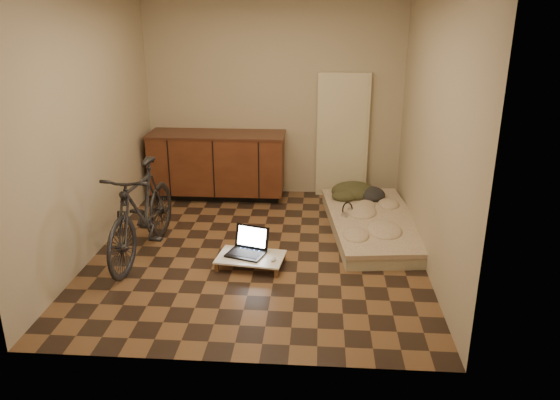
# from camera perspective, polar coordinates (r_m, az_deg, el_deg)

# --- Properties ---
(room_shell) EXTENTS (3.50, 4.00, 2.60)m
(room_shell) POSITION_cam_1_polar(r_m,az_deg,el_deg) (5.60, -2.39, 6.90)
(room_shell) COLOR brown
(room_shell) RESTS_ON ground
(cabinets) EXTENTS (1.84, 0.62, 0.91)m
(cabinets) POSITION_cam_1_polar(r_m,az_deg,el_deg) (7.56, -6.52, 3.69)
(cabinets) COLOR black
(cabinets) RESTS_ON ground
(appliance_panel) EXTENTS (0.70, 0.10, 1.70)m
(appliance_panel) POSITION_cam_1_polar(r_m,az_deg,el_deg) (7.57, 6.54, 6.71)
(appliance_panel) COLOR beige
(appliance_panel) RESTS_ON ground
(bicycle) EXTENTS (0.65, 1.76, 1.12)m
(bicycle) POSITION_cam_1_polar(r_m,az_deg,el_deg) (5.86, -14.29, -0.71)
(bicycle) COLOR black
(bicycle) RESTS_ON ground
(futon) EXTENTS (1.22, 2.18, 0.18)m
(futon) POSITION_cam_1_polar(r_m,az_deg,el_deg) (6.57, 9.74, -2.48)
(futon) COLOR beige
(futon) RESTS_ON ground
(clothing_pile) EXTENTS (0.67, 0.58, 0.25)m
(clothing_pile) POSITION_cam_1_polar(r_m,az_deg,el_deg) (7.19, 8.20, 1.39)
(clothing_pile) COLOR #363720
(clothing_pile) RESTS_ON futon
(headphones) EXTENTS (0.28, 0.29, 0.14)m
(headphones) POSITION_cam_1_polar(r_m,az_deg,el_deg) (6.54, 7.07, -0.96)
(headphones) COLOR black
(headphones) RESTS_ON futon
(lap_desk) EXTENTS (0.73, 0.52, 0.11)m
(lap_desk) POSITION_cam_1_polar(r_m,az_deg,el_deg) (5.64, -3.07, -6.00)
(lap_desk) COLOR brown
(lap_desk) RESTS_ON ground
(laptop) EXTENTS (0.46, 0.43, 0.26)m
(laptop) POSITION_cam_1_polar(r_m,az_deg,el_deg) (5.69, -3.39, -5.05)
(laptop) COLOR black
(laptop) RESTS_ON lap_desk
(mouse) EXTENTS (0.09, 0.10, 0.03)m
(mouse) POSITION_cam_1_polar(r_m,az_deg,el_deg) (5.52, -0.72, -6.24)
(mouse) COLOR silver
(mouse) RESTS_ON lap_desk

